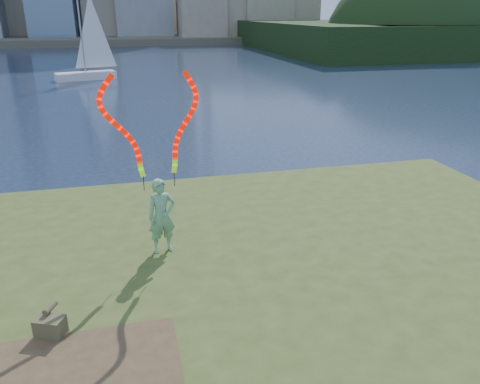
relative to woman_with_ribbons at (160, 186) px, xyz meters
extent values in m
plane|color=#18243C|center=(0.51, -0.71, -2.22)|extent=(320.00, 320.00, 0.00)
cube|color=#3A4A1A|center=(0.51, -3.21, -2.07)|extent=(20.00, 18.00, 0.30)
cube|color=#3A4A1A|center=(0.51, -2.91, -1.82)|extent=(17.00, 15.00, 0.30)
cube|color=#3A4A1A|center=(0.51, -2.71, -1.57)|extent=(14.00, 12.00, 0.30)
cube|color=#4E4939|center=(0.51, 94.29, -1.62)|extent=(320.00, 40.00, 1.20)
cube|color=black|center=(55.51, 59.29, -0.22)|extent=(70.00, 42.00, 4.00)
imported|color=#1F7932|center=(0.00, -0.03, -0.63)|extent=(0.63, 0.47, 1.58)
cylinder|color=black|center=(-0.31, 0.02, 0.09)|extent=(0.02, 0.02, 0.30)
cylinder|color=black|center=(0.31, 0.13, 0.09)|extent=(0.02, 0.02, 0.30)
cube|color=brown|center=(-1.95, -2.39, -1.27)|extent=(0.51, 0.44, 0.31)
cylinder|color=brown|center=(-1.95, -2.18, -1.06)|extent=(0.21, 0.30, 0.10)
cube|color=silver|center=(-3.52, 34.12, -1.93)|extent=(5.16, 2.90, 0.69)
cylinder|color=gray|center=(-3.52, 34.12, 1.91)|extent=(0.14, 0.14, 7.47)
camera|label=1|loc=(-0.55, -8.88, 3.27)|focal=35.00mm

